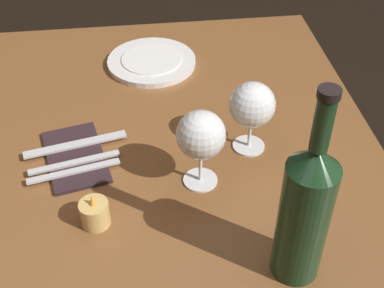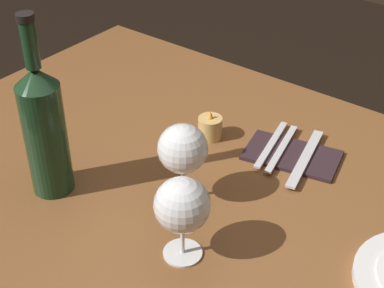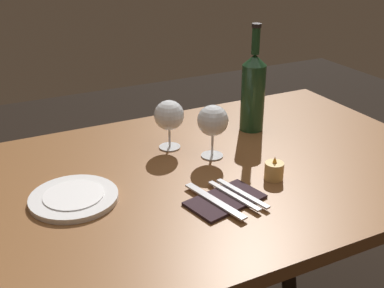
{
  "view_description": "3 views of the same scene",
  "coord_description": "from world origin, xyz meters",
  "px_view_note": "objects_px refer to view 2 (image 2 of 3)",
  "views": [
    {
      "loc": [
        -0.71,
        0.04,
        1.45
      ],
      "look_at": [
        0.01,
        -0.05,
        0.83
      ],
      "focal_mm": 49.34,
      "sensor_mm": 36.0,
      "label": 1
    },
    {
      "loc": [
        0.53,
        -0.72,
        1.44
      ],
      "look_at": [
        0.01,
        -0.04,
        0.85
      ],
      "focal_mm": 54.25,
      "sensor_mm": 36.0,
      "label": 2
    },
    {
      "loc": [
        0.65,
        1.08,
        1.38
      ],
      "look_at": [
        0.08,
        -0.04,
        0.81
      ],
      "focal_mm": 45.82,
      "sensor_mm": 36.0,
      "label": 3
    }
  ],
  "objects_px": {
    "folded_napkin": "(292,155)",
    "fork_outer": "(271,144)",
    "wine_glass_left": "(183,150)",
    "votive_candle": "(210,128)",
    "table_knife": "(305,158)",
    "wine_glass_right": "(182,206)",
    "wine_bottle": "(44,128)",
    "fork_inner": "(282,148)"
  },
  "relations": [
    {
      "from": "wine_glass_left",
      "to": "votive_candle",
      "type": "bearing_deg",
      "value": 112.49
    },
    {
      "from": "folded_napkin",
      "to": "fork_outer",
      "type": "xyz_separation_m",
      "value": [
        -0.05,
        0.0,
        0.01
      ]
    },
    {
      "from": "wine_glass_right",
      "to": "fork_outer",
      "type": "distance_m",
      "value": 0.37
    },
    {
      "from": "wine_glass_left",
      "to": "fork_inner",
      "type": "height_order",
      "value": "wine_glass_left"
    },
    {
      "from": "votive_candle",
      "to": "fork_outer",
      "type": "distance_m",
      "value": 0.13
    },
    {
      "from": "fork_outer",
      "to": "folded_napkin",
      "type": "bearing_deg",
      "value": 0.0
    },
    {
      "from": "wine_glass_left",
      "to": "fork_inner",
      "type": "xyz_separation_m",
      "value": [
        0.07,
        0.24,
        -0.1
      ]
    },
    {
      "from": "fork_inner",
      "to": "table_knife",
      "type": "bearing_deg",
      "value": 0.0
    },
    {
      "from": "wine_glass_right",
      "to": "folded_napkin",
      "type": "xyz_separation_m",
      "value": [
        0.01,
        0.35,
        -0.1
      ]
    },
    {
      "from": "table_knife",
      "to": "fork_inner",
      "type": "bearing_deg",
      "value": 180.0
    },
    {
      "from": "table_knife",
      "to": "votive_candle",
      "type": "bearing_deg",
      "value": -168.15
    },
    {
      "from": "votive_candle",
      "to": "folded_napkin",
      "type": "bearing_deg",
      "value": 13.78
    },
    {
      "from": "wine_bottle",
      "to": "table_knife",
      "type": "relative_size",
      "value": 1.68
    },
    {
      "from": "wine_bottle",
      "to": "votive_candle",
      "type": "bearing_deg",
      "value": 67.02
    },
    {
      "from": "wine_glass_right",
      "to": "wine_bottle",
      "type": "bearing_deg",
      "value": -177.89
    },
    {
      "from": "wine_glass_right",
      "to": "fork_inner",
      "type": "relative_size",
      "value": 0.85
    },
    {
      "from": "votive_candle",
      "to": "fork_outer",
      "type": "bearing_deg",
      "value": 18.87
    },
    {
      "from": "wine_bottle",
      "to": "fork_outer",
      "type": "distance_m",
      "value": 0.47
    },
    {
      "from": "wine_bottle",
      "to": "fork_inner",
      "type": "height_order",
      "value": "wine_bottle"
    },
    {
      "from": "wine_glass_right",
      "to": "votive_candle",
      "type": "bearing_deg",
      "value": 118.62
    },
    {
      "from": "votive_candle",
      "to": "folded_napkin",
      "type": "height_order",
      "value": "votive_candle"
    },
    {
      "from": "fork_inner",
      "to": "wine_bottle",
      "type": "bearing_deg",
      "value": -128.35
    },
    {
      "from": "fork_outer",
      "to": "table_knife",
      "type": "relative_size",
      "value": 0.85
    },
    {
      "from": "wine_glass_right",
      "to": "fork_inner",
      "type": "bearing_deg",
      "value": 92.72
    },
    {
      "from": "wine_glass_right",
      "to": "fork_outer",
      "type": "bearing_deg",
      "value": 96.76
    },
    {
      "from": "votive_candle",
      "to": "folded_napkin",
      "type": "xyz_separation_m",
      "value": [
        0.18,
        0.04,
        -0.02
      ]
    },
    {
      "from": "fork_outer",
      "to": "wine_bottle",
      "type": "bearing_deg",
      "value": -125.85
    },
    {
      "from": "wine_bottle",
      "to": "fork_outer",
      "type": "bearing_deg",
      "value": 54.15
    },
    {
      "from": "fork_outer",
      "to": "table_knife",
      "type": "height_order",
      "value": "same"
    },
    {
      "from": "wine_glass_left",
      "to": "fork_outer",
      "type": "relative_size",
      "value": 0.89
    },
    {
      "from": "votive_candle",
      "to": "folded_napkin",
      "type": "relative_size",
      "value": 0.32
    },
    {
      "from": "wine_glass_left",
      "to": "votive_candle",
      "type": "distance_m",
      "value": 0.23
    },
    {
      "from": "wine_glass_left",
      "to": "wine_glass_right",
      "type": "bearing_deg",
      "value": -52.17
    },
    {
      "from": "folded_napkin",
      "to": "fork_outer",
      "type": "height_order",
      "value": "fork_outer"
    },
    {
      "from": "wine_glass_left",
      "to": "table_knife",
      "type": "distance_m",
      "value": 0.29
    },
    {
      "from": "fork_inner",
      "to": "folded_napkin",
      "type": "bearing_deg",
      "value": 0.0
    },
    {
      "from": "folded_napkin",
      "to": "table_knife",
      "type": "distance_m",
      "value": 0.03
    },
    {
      "from": "folded_napkin",
      "to": "fork_inner",
      "type": "bearing_deg",
      "value": 180.0
    },
    {
      "from": "wine_bottle",
      "to": "table_knife",
      "type": "xyz_separation_m",
      "value": [
        0.34,
        0.36,
        -0.12
      ]
    },
    {
      "from": "wine_glass_left",
      "to": "folded_napkin",
      "type": "xyz_separation_m",
      "value": [
        0.1,
        0.24,
        -0.11
      ]
    },
    {
      "from": "wine_glass_right",
      "to": "fork_outer",
      "type": "height_order",
      "value": "wine_glass_right"
    },
    {
      "from": "folded_napkin",
      "to": "fork_outer",
      "type": "distance_m",
      "value": 0.05
    }
  ]
}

